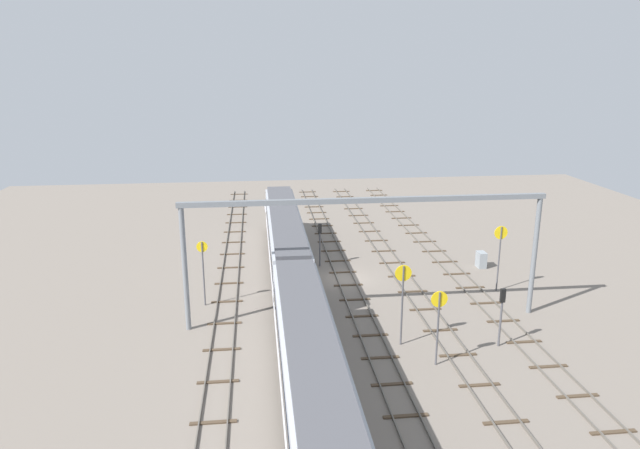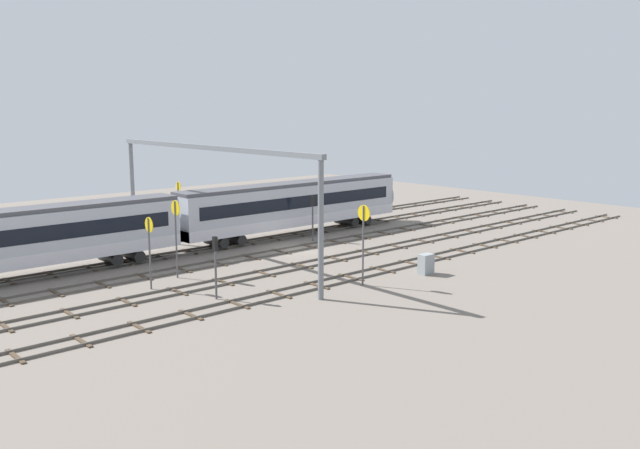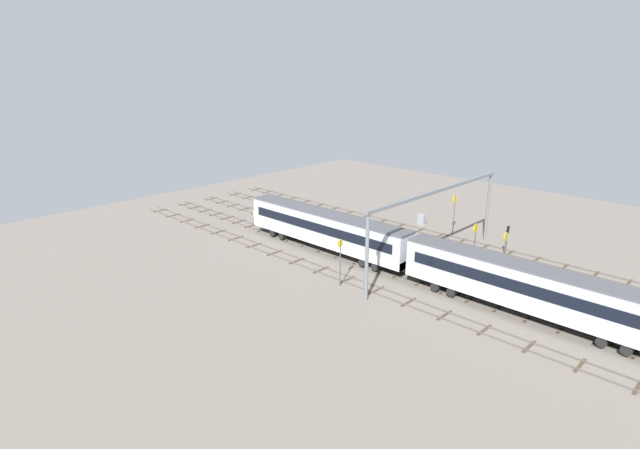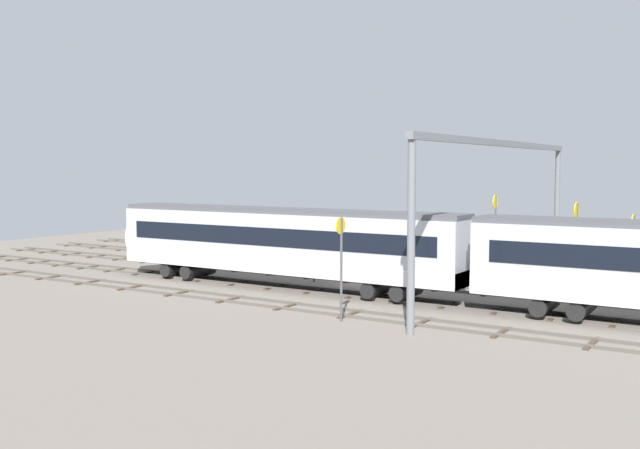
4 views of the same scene
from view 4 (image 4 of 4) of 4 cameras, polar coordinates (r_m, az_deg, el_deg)
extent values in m
plane|color=slate|center=(47.66, 4.27, -4.55)|extent=(90.16, 90.16, 0.00)
cube|color=#59544C|center=(57.14, 9.28, -3.02)|extent=(74.16, 0.07, 0.16)
cube|color=#59544C|center=(55.83, 8.71, -3.18)|extent=(74.16, 0.07, 0.16)
cube|color=#473828|center=(52.79, 21.99, -3.94)|extent=(0.24, 2.40, 0.08)
cube|color=#473828|center=(53.45, 18.58, -3.75)|extent=(0.24, 2.40, 0.08)
cube|color=#473828|center=(54.29, 15.27, -3.55)|extent=(0.24, 2.40, 0.08)
cube|color=#473828|center=(55.31, 12.07, -3.35)|extent=(0.24, 2.40, 0.08)
cube|color=#473828|center=(56.49, 9.00, -3.14)|extent=(0.24, 2.40, 0.08)
cube|color=#473828|center=(57.82, 6.06, -2.94)|extent=(0.24, 2.40, 0.08)
cube|color=#473828|center=(59.31, 3.26, -2.74)|extent=(0.24, 2.40, 0.08)
cube|color=#473828|center=(60.92, 0.61, -2.54)|extent=(0.24, 2.40, 0.08)
cube|color=#473828|center=(62.66, -1.91, -2.35)|extent=(0.24, 2.40, 0.08)
cube|color=#473828|center=(64.52, -4.28, -2.16)|extent=(0.24, 2.40, 0.08)
cube|color=#473828|center=(66.48, -6.51, -1.98)|extent=(0.24, 2.40, 0.08)
cube|color=#473828|center=(68.54, -8.61, -1.81)|extent=(0.24, 2.40, 0.08)
cube|color=#473828|center=(70.68, -10.59, -1.65)|extent=(0.24, 2.40, 0.08)
cube|color=#473828|center=(72.90, -12.45, -1.50)|extent=(0.24, 2.40, 0.08)
cube|color=#473828|center=(75.20, -14.20, -1.35)|extent=(0.24, 2.40, 0.08)
cube|color=#473828|center=(77.56, -15.84, -1.21)|extent=(0.24, 2.40, 0.08)
cube|color=#59544C|center=(52.66, 7.17, -3.63)|extent=(74.16, 0.07, 0.16)
cube|color=#59544C|center=(51.38, 6.49, -3.82)|extent=(74.16, 0.07, 0.16)
cube|color=#473828|center=(47.77, 22.37, -4.80)|extent=(0.24, 2.40, 0.08)
cube|color=#473828|center=(48.48, 18.25, -4.56)|extent=(0.24, 2.40, 0.08)
cube|color=#473828|center=(49.44, 14.27, -4.30)|extent=(0.24, 2.40, 0.08)
cube|color=#473828|center=(50.62, 10.46, -4.03)|extent=(0.24, 2.40, 0.08)
cube|color=#473828|center=(52.02, 6.84, -3.76)|extent=(0.24, 2.40, 0.08)
cube|color=#473828|center=(53.62, 3.42, -3.50)|extent=(0.24, 2.40, 0.08)
cube|color=#473828|center=(55.39, 0.22, -3.24)|extent=(0.24, 2.40, 0.08)
cube|color=#473828|center=(57.33, -2.78, -2.98)|extent=(0.24, 2.40, 0.08)
cube|color=#473828|center=(59.41, -5.57, -2.74)|extent=(0.24, 2.40, 0.08)
cube|color=#473828|center=(61.63, -8.17, -2.50)|extent=(0.24, 2.40, 0.08)
cube|color=#473828|center=(63.96, -10.58, -2.28)|extent=(0.24, 2.40, 0.08)
cube|color=#473828|center=(66.40, -12.81, -2.07)|extent=(0.24, 2.40, 0.08)
cube|color=#473828|center=(68.94, -14.89, -1.88)|extent=(0.24, 2.40, 0.08)
cube|color=#473828|center=(71.56, -16.81, -1.69)|extent=(0.24, 2.40, 0.08)
cube|color=#473828|center=(74.25, -18.60, -1.52)|extent=(0.24, 2.40, 0.08)
cube|color=#59544C|center=(48.27, 4.67, -4.34)|extent=(74.16, 0.07, 0.16)
cube|color=#59544C|center=(47.02, 3.86, -4.57)|extent=(74.16, 0.07, 0.16)
cube|color=#473828|center=(43.01, 20.94, -5.75)|extent=(0.24, 2.40, 0.08)
cube|color=#473828|center=(43.70, 16.95, -5.49)|extent=(0.24, 2.40, 0.08)
cube|color=#473828|center=(44.60, 13.10, -5.21)|extent=(0.24, 2.40, 0.08)
cube|color=#473828|center=(45.69, 9.43, -4.93)|extent=(0.24, 2.40, 0.08)
cube|color=#473828|center=(46.96, 5.94, -4.64)|extent=(0.24, 2.40, 0.08)
cube|color=#473828|center=(48.39, 2.65, -4.35)|extent=(0.24, 2.40, 0.08)
cube|color=#473828|center=(49.97, -0.44, -4.07)|extent=(0.24, 2.40, 0.08)
cube|color=#473828|center=(51.69, -3.33, -3.79)|extent=(0.24, 2.40, 0.08)
cube|color=#473828|center=(53.53, -6.02, -3.53)|extent=(0.24, 2.40, 0.08)
cube|color=#473828|center=(55.48, -8.53, -3.27)|extent=(0.24, 2.40, 0.08)
cube|color=#473828|center=(57.54, -10.86, -3.03)|extent=(0.24, 2.40, 0.08)
cube|color=#473828|center=(59.68, -13.03, -2.80)|extent=(0.24, 2.40, 0.08)
cube|color=#473828|center=(61.90, -15.05, -2.58)|extent=(0.24, 2.40, 0.08)
cube|color=#473828|center=(64.19, -16.92, -2.37)|extent=(0.24, 2.40, 0.08)
cube|color=#473828|center=(66.55, -18.66, -2.18)|extent=(0.24, 2.40, 0.08)
cube|color=#473828|center=(68.97, -20.28, -2.00)|extent=(0.24, 2.40, 0.08)
cube|color=#473828|center=(71.44, -21.79, -1.83)|extent=(0.24, 2.40, 0.08)
cube|color=#59544C|center=(44.01, 1.67, -5.18)|extent=(74.16, 0.07, 0.16)
cube|color=#59544C|center=(42.80, 0.69, -5.45)|extent=(74.16, 0.07, 0.16)
cube|color=#473828|center=(37.91, 22.11, -7.12)|extent=(0.24, 2.40, 0.08)
cube|color=#473828|center=(38.49, 17.90, -6.84)|extent=(0.24, 2.40, 0.08)
cube|color=#473828|center=(39.28, 13.84, -6.53)|extent=(0.24, 2.40, 0.08)
cube|color=#473828|center=(40.25, 9.97, -6.20)|extent=(0.24, 2.40, 0.08)
cube|color=#473828|center=(41.39, 6.29, -5.87)|extent=(0.24, 2.40, 0.08)
cube|color=#473828|center=(42.70, 2.84, -5.53)|extent=(0.24, 2.40, 0.08)
cube|color=#473828|center=(44.15, -0.40, -5.20)|extent=(0.24, 2.40, 0.08)
cube|color=#473828|center=(45.73, -3.42, -4.87)|extent=(0.24, 2.40, 0.08)
cube|color=#473828|center=(47.43, -6.23, -4.55)|extent=(0.24, 2.40, 0.08)
cube|color=#473828|center=(49.24, -8.83, -4.25)|extent=(0.24, 2.40, 0.08)
cube|color=#473828|center=(51.15, -11.25, -3.96)|extent=(0.24, 2.40, 0.08)
cube|color=#473828|center=(53.13, -13.48, -3.68)|extent=(0.24, 2.40, 0.08)
cube|color=#473828|center=(55.20, -15.55, -3.42)|extent=(0.24, 2.40, 0.08)
cube|color=#473828|center=(57.33, -17.47, -3.18)|extent=(0.24, 2.40, 0.08)
cube|color=#473828|center=(59.52, -19.25, -2.95)|extent=(0.24, 2.40, 0.08)
cube|color=#473828|center=(61.77, -20.90, -2.73)|extent=(0.24, 2.40, 0.08)
cube|color=#473828|center=(64.06, -22.43, -2.53)|extent=(0.24, 2.40, 0.08)
cube|color=#59544C|center=(39.90, -1.97, -6.18)|extent=(74.16, 0.07, 0.16)
cube|color=#59544C|center=(38.74, -3.17, -6.50)|extent=(74.16, 0.07, 0.16)
cube|color=#473828|center=(33.17, 20.44, -8.70)|extent=(0.24, 2.40, 0.08)
cube|color=#473828|center=(34.15, 13.96, -8.18)|extent=(0.24, 2.40, 0.08)
cube|color=#473828|center=(35.53, 7.92, -7.60)|extent=(0.24, 2.40, 0.08)
cube|color=#473828|center=(37.27, 2.41, -6.99)|extent=(0.24, 2.40, 0.08)
cube|color=#473828|center=(39.32, -2.56, -6.39)|extent=(0.24, 2.40, 0.08)
cube|color=#473828|center=(41.64, -6.99, -5.81)|extent=(0.24, 2.40, 0.08)
cube|color=#473828|center=(44.18, -10.93, -5.27)|extent=(0.24, 2.40, 0.08)
cube|color=#473828|center=(46.91, -14.42, -4.77)|extent=(0.24, 2.40, 0.08)
cube|color=#473828|center=(49.80, -17.51, -4.30)|extent=(0.24, 2.40, 0.08)
cube|color=#473828|center=(52.81, -20.25, -3.88)|extent=(0.24, 2.40, 0.08)
cube|color=#473828|center=(55.94, -22.69, -3.50)|extent=(0.24, 2.40, 0.08)
cube|color=#B7BCC6|center=(45.16, -3.07, -1.38)|extent=(24.00, 2.90, 3.60)
cube|color=silver|center=(45.31, -3.06, -3.08)|extent=(24.00, 2.94, 0.90)
cube|color=#4C4C51|center=(45.00, -3.08, 1.09)|extent=(24.00, 2.50, 0.30)
cube|color=black|center=(46.31, -2.03, -0.69)|extent=(22.00, 0.04, 1.10)
cube|color=black|center=(43.94, -4.17, -0.98)|extent=(22.00, 0.04, 1.10)
cylinder|color=black|center=(41.13, 6.78, -5.13)|extent=(0.90, 2.70, 0.90)
cylinder|color=black|center=(41.93, 4.55, -4.93)|extent=(0.90, 2.70, 0.90)
cylinder|color=black|center=(49.63, -9.47, -3.52)|extent=(0.90, 2.70, 0.90)
cylinder|color=black|center=(50.84, -10.98, -3.36)|extent=(0.90, 2.70, 0.90)
cylinder|color=black|center=(38.10, 19.77, -6.13)|extent=(0.90, 2.70, 0.90)
cylinder|color=black|center=(38.52, 17.14, -5.95)|extent=(0.90, 2.70, 0.90)
cone|color=silver|center=(53.58, -14.31, -0.79)|extent=(1.60, 3.24, 3.24)
cylinder|color=slate|center=(55.79, 17.99, 1.04)|extent=(0.36, 0.36, 8.67)
cylinder|color=slate|center=(32.48, 7.13, -1.05)|extent=(0.36, 0.36, 8.67)
cube|color=slate|center=(43.86, 14.11, 6.16)|extent=(0.40, 25.31, 0.35)
cylinder|color=#4C4C51|center=(44.66, 19.37, -1.88)|extent=(0.12, 0.12, 5.43)
cylinder|color=yellow|center=(44.49, 19.40, 0.98)|extent=(0.05, 1.08, 1.08)
cube|color=black|center=(44.50, 19.36, 0.98)|extent=(0.02, 0.49, 0.12)
cylinder|color=#4C4C51|center=(35.28, 1.67, -3.56)|extent=(0.12, 0.12, 5.03)
cylinder|color=yellow|center=(35.06, 1.62, -0.08)|extent=(0.05, 0.82, 0.82)
cube|color=black|center=(35.08, 1.58, -0.08)|extent=(0.02, 0.37, 0.12)
cylinder|color=#4C4C51|center=(56.54, 13.53, -0.50)|extent=(0.12, 0.12, 5.38)
cylinder|color=yellow|center=(56.41, 13.53, 1.74)|extent=(0.05, 1.08, 1.08)
cube|color=black|center=(56.42, 13.50, 1.74)|extent=(0.02, 0.49, 0.12)
cylinder|color=#4C4C51|center=(45.61, 23.23, -2.29)|extent=(0.12, 0.12, 4.74)
cylinder|color=yellow|center=(45.44, 23.25, 0.11)|extent=(0.05, 1.01, 1.01)
cube|color=black|center=(45.45, 23.21, 0.11)|extent=(0.02, 0.45, 0.12)
cylinder|color=#4C4C51|center=(50.73, 21.94, -2.56)|extent=(0.14, 0.14, 3.08)
cube|color=black|center=(50.54, 22.01, -0.32)|extent=(0.20, 0.32, 0.90)
sphere|color=yellow|center=(50.54, 21.89, -0.09)|extent=(0.20, 0.20, 0.20)
sphere|color=#262626|center=(50.57, 21.88, -0.54)|extent=(0.20, 0.20, 0.20)
cylinder|color=#4C4C51|center=(47.66, -0.47, -2.64)|extent=(0.14, 0.14, 3.12)
cube|color=black|center=(47.45, -0.47, -0.23)|extent=(0.20, 0.32, 0.90)
sphere|color=yellow|center=(47.49, -0.58, 0.01)|extent=(0.20, 0.20, 0.20)
sphere|color=#262626|center=(47.53, -0.58, -0.46)|extent=(0.20, 0.20, 0.20)
cube|color=gray|center=(59.55, 8.72, -2.09)|extent=(1.07, 0.71, 1.45)
cube|color=#333333|center=(59.74, 8.25, -1.85)|extent=(0.02, 0.50, 0.24)
camera|label=1|loc=(42.47, 67.24, 15.42)|focal=31.83mm
camera|label=2|loc=(85.17, 41.57, 6.30)|focal=37.83mm
camera|label=3|loc=(21.14, 147.95, 39.09)|focal=28.45mm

